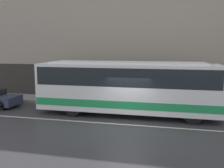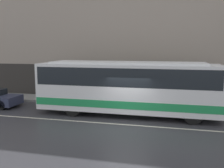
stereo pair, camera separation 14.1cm
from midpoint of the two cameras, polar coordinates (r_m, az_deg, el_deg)
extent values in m
plane|color=#333338|center=(13.90, 3.40, -9.28)|extent=(60.00, 60.00, 0.00)
cube|color=gray|center=(18.82, 6.21, -4.39)|extent=(60.00, 2.35, 0.16)
cube|color=gray|center=(19.77, 6.99, 13.64)|extent=(60.00, 0.30, 12.12)
cube|color=#2D2B28|center=(19.72, 6.70, 0.08)|extent=(60.00, 0.06, 2.80)
cube|color=beige|center=(13.90, 3.40, -9.26)|extent=(54.00, 0.14, 0.01)
cube|color=white|center=(15.56, 3.57, -0.64)|extent=(11.08, 2.60, 2.87)
cube|color=#1E8C4C|center=(15.72, 3.54, -3.82)|extent=(11.03, 2.62, 0.45)
cube|color=black|center=(15.47, 3.60, 1.96)|extent=(10.75, 2.62, 1.09)
cube|color=orange|center=(15.45, 24.14, 3.23)|extent=(0.12, 1.95, 0.28)
cube|color=white|center=(15.40, 3.62, 4.86)|extent=(9.42, 2.21, 0.12)
cylinder|color=black|center=(14.54, 18.31, -6.84)|extent=(1.00, 0.28, 1.00)
cylinder|color=black|center=(16.74, 17.69, -4.84)|extent=(1.00, 0.28, 1.00)
cylinder|color=black|center=(15.60, -8.71, -5.49)|extent=(1.00, 0.28, 1.00)
cylinder|color=black|center=(17.67, -5.91, -3.81)|extent=(1.00, 0.28, 1.00)
cylinder|color=black|center=(18.59, -23.77, -4.42)|extent=(0.66, 0.20, 0.66)
cylinder|color=black|center=(19.82, -21.04, -3.51)|extent=(0.66, 0.20, 0.66)
camera|label=1|loc=(0.07, -89.74, 0.04)|focal=40.00mm
camera|label=2|loc=(0.07, 90.26, -0.04)|focal=40.00mm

